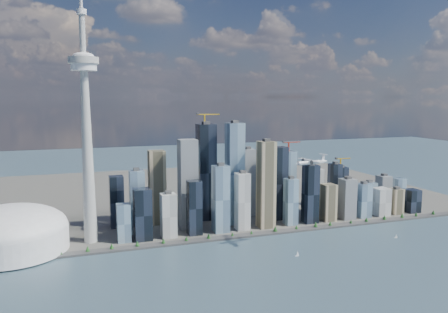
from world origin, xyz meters
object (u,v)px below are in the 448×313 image
object	(u,v)px
needle_tower	(86,124)
sailboat_west	(297,254)
airplane	(312,162)
sailboat_east	(396,237)
dome_stadium	(11,232)

from	to	relation	value
needle_tower	sailboat_west	bearing A→B (deg)	-28.96
sailboat_west	airplane	bearing A→B (deg)	37.57
needle_tower	sailboat_east	distance (m)	659.88
airplane	sailboat_west	distance (m)	171.71
dome_stadium	sailboat_west	world-z (taller)	dome_stadium
sailboat_east	sailboat_west	bearing A→B (deg)	-153.70
dome_stadium	airplane	world-z (taller)	airplane
dome_stadium	sailboat_east	distance (m)	751.85
dome_stadium	sailboat_west	size ratio (longest dim) A/B	19.00
sailboat_west	dome_stadium	bearing A→B (deg)	162.02
sailboat_west	sailboat_east	size ratio (longest dim) A/B	1.07
sailboat_east	needle_tower	bearing A→B (deg)	-175.89
dome_stadium	sailboat_west	distance (m)	527.94
airplane	sailboat_east	distance (m)	258.65
sailboat_west	sailboat_east	distance (m)	242.52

